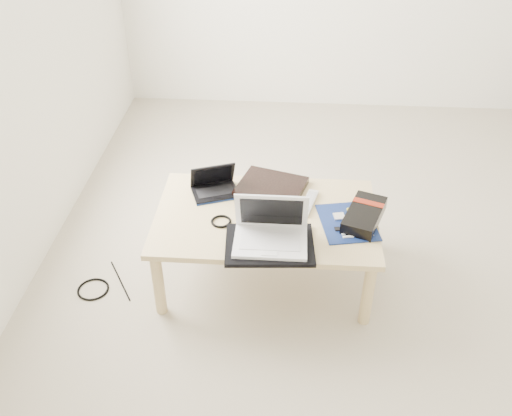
# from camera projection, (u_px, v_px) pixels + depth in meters

# --- Properties ---
(ground) EXTENTS (4.00, 4.00, 0.00)m
(ground) POSITION_uv_depth(u_px,v_px,m) (405.00, 265.00, 3.12)
(ground) COLOR #B1A38F
(ground) RESTS_ON ground
(coffee_table) EXTENTS (1.10, 0.70, 0.40)m
(coffee_table) POSITION_uv_depth(u_px,v_px,m) (266.00, 223.00, 2.86)
(coffee_table) COLOR tan
(coffee_table) RESTS_ON ground
(book) EXTENTS (0.40, 0.36, 0.03)m
(book) POSITION_uv_depth(u_px,v_px,m) (271.00, 187.00, 3.00)
(book) COLOR black
(book) RESTS_ON coffee_table
(netbook) EXTENTS (0.28, 0.24, 0.16)m
(netbook) POSITION_uv_depth(u_px,v_px,m) (214.00, 187.00, 2.97)
(netbook) COLOR black
(netbook) RESTS_ON coffee_table
(tablet) EXTENTS (0.24, 0.20, 0.01)m
(tablet) POSITION_uv_depth(u_px,v_px,m) (259.00, 204.00, 2.89)
(tablet) COLOR black
(tablet) RESTS_ON coffee_table
(remote) EXTENTS (0.11, 0.23, 0.02)m
(remote) POSITION_uv_depth(u_px,v_px,m) (309.00, 203.00, 2.90)
(remote) COLOR silver
(remote) RESTS_ON coffee_table
(neoprene_sleeve) EXTENTS (0.43, 0.32, 0.02)m
(neoprene_sleeve) POSITION_uv_depth(u_px,v_px,m) (270.00, 245.00, 2.63)
(neoprene_sleeve) COLOR black
(neoprene_sleeve) RESTS_ON coffee_table
(white_laptop) EXTENTS (0.34, 0.24, 0.24)m
(white_laptop) POSITION_uv_depth(u_px,v_px,m) (271.00, 232.00, 2.61)
(white_laptop) COLOR white
(white_laptop) RESTS_ON neoprene_sleeve
(motherboard) EXTENTS (0.31, 0.36, 0.01)m
(motherboard) POSITION_uv_depth(u_px,v_px,m) (348.00, 222.00, 2.78)
(motherboard) COLOR #0B1B4A
(motherboard) RESTS_ON coffee_table
(gpu_box) EXTENTS (0.25, 0.34, 0.07)m
(gpu_box) POSITION_uv_depth(u_px,v_px,m) (364.00, 215.00, 2.77)
(gpu_box) COLOR black
(gpu_box) RESTS_ON coffee_table
(cable_coil) EXTENTS (0.13, 0.13, 0.01)m
(cable_coil) POSITION_uv_depth(u_px,v_px,m) (221.00, 221.00, 2.78)
(cable_coil) COLOR black
(cable_coil) RESTS_ON coffee_table
(floor_cable_coil) EXTENTS (0.18, 0.18, 0.01)m
(floor_cable_coil) POSITION_uv_depth(u_px,v_px,m) (93.00, 289.00, 2.96)
(floor_cable_coil) COLOR black
(floor_cable_coil) RESTS_ON ground
(floor_cable_trail) EXTENTS (0.18, 0.29, 0.01)m
(floor_cable_trail) POSITION_uv_depth(u_px,v_px,m) (120.00, 281.00, 3.02)
(floor_cable_trail) COLOR black
(floor_cable_trail) RESTS_ON ground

